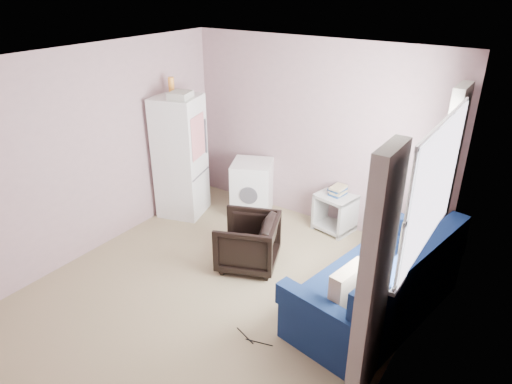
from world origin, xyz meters
TOP-DOWN VIEW (x-y plane):
  - room at (0.02, 0.01)m, footprint 3.84×4.24m
  - armchair at (-0.06, 0.59)m, footprint 0.85×0.87m
  - fridge at (-1.63, 1.19)m, footprint 0.74×0.74m
  - washing_machine at (-0.79, 1.75)m, footprint 0.73×0.73m
  - side_table at (0.45, 1.97)m, footprint 0.56×0.56m
  - sofa at (1.57, 0.61)m, footprint 1.28×2.18m
  - window_dressing at (1.78, 0.70)m, footprint 0.17×2.62m
  - floor_cables at (0.70, -0.43)m, footprint 0.43×0.10m

SIDE VIEW (x-z plane):
  - floor_cables at x=0.70m, z-range 0.00..0.01m
  - side_table at x=0.45m, z-range -0.02..0.63m
  - sofa at x=1.57m, z-range -0.12..0.79m
  - armchair at x=-0.06m, z-range 0.00..0.70m
  - washing_machine at x=-0.79m, z-range 0.02..0.80m
  - fridge at x=-1.63m, z-range -0.11..1.86m
  - window_dressing at x=1.78m, z-range 0.02..2.20m
  - room at x=0.02m, z-range -0.02..2.52m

